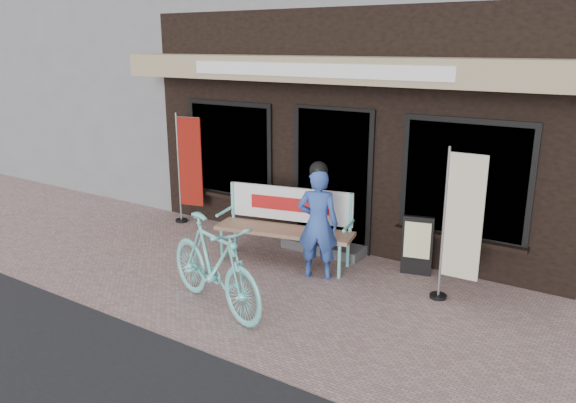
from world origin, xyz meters
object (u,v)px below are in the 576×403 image
Objects in this scene: menu_stand at (417,245)px; nobori_cream at (460,225)px; bicycle at (214,265)px; nobori_red at (189,168)px; person at (318,222)px; bench at (287,220)px.

nobori_cream is at bearing -52.60° from menu_stand.
nobori_red is at bearing 65.14° from bicycle.
nobori_red is 1.01× the size of nobori_cream.
nobori_red reaches higher than menu_stand.
nobori_red reaches higher than person.
person is 1.61m from bicycle.
menu_stand is (-0.71, 0.56, -0.57)m from nobori_cream.
person reaches higher than menu_stand.
bicycle is at bearing -97.97° from bench.
person reaches higher than bicycle.
nobori_cream is (4.93, -0.57, -0.01)m from nobori_red.
bench is at bearing 138.64° from person.
bench is 1.06× the size of nobori_red.
person is 0.86× the size of bicycle.
nobori_cream is at bearing -12.25° from person.
bicycle is 2.86m from menu_stand.
bench is 2.48× the size of menu_stand.
bicycle reaches higher than bench.
nobori_cream is at bearing -35.53° from bicycle.
bench is 1.10× the size of bicycle.
bench is 1.76m from bicycle.
nobori_red is 4.25m from menu_stand.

